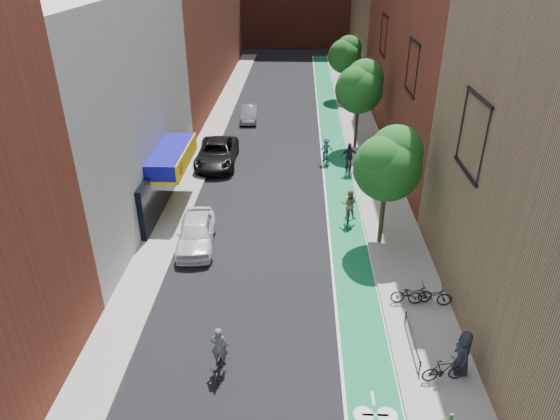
# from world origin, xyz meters

# --- Properties ---
(ground) EXTENTS (160.00, 160.00, 0.00)m
(ground) POSITION_xyz_m (0.00, 0.00, 0.00)
(ground) COLOR black
(ground) RESTS_ON ground
(bike_lane) EXTENTS (2.00, 68.00, 0.01)m
(bike_lane) POSITION_xyz_m (4.00, 26.00, 0.01)
(bike_lane) COLOR #136D49
(bike_lane) RESTS_ON ground
(sidewalk_left) EXTENTS (2.00, 68.00, 0.15)m
(sidewalk_left) POSITION_xyz_m (-6.00, 26.00, 0.07)
(sidewalk_left) COLOR gray
(sidewalk_left) RESTS_ON ground
(sidewalk_right) EXTENTS (3.00, 68.00, 0.15)m
(sidewalk_right) POSITION_xyz_m (6.50, 26.00, 0.07)
(sidewalk_right) COLOR gray
(sidewalk_right) RESTS_ON ground
(building_left_white) EXTENTS (8.00, 20.00, 12.00)m
(building_left_white) POSITION_xyz_m (-11.00, 14.00, 6.00)
(building_left_white) COLOR silver
(building_left_white) RESTS_ON ground
(tree_near) EXTENTS (3.40, 3.36, 6.42)m
(tree_near) POSITION_xyz_m (5.65, 10.02, 4.66)
(tree_near) COLOR #332619
(tree_near) RESTS_ON ground
(tree_mid) EXTENTS (3.55, 3.53, 6.74)m
(tree_mid) POSITION_xyz_m (5.65, 24.02, 4.89)
(tree_mid) COLOR #332619
(tree_mid) RESTS_ON ground
(tree_far) EXTENTS (3.30, 3.25, 6.21)m
(tree_far) POSITION_xyz_m (5.65, 38.02, 4.50)
(tree_far) COLOR #332619
(tree_far) RESTS_ON ground
(parked_car_white) EXTENTS (2.31, 4.78, 1.57)m
(parked_car_white) POSITION_xyz_m (-4.02, 9.46, 0.79)
(parked_car_white) COLOR silver
(parked_car_white) RESTS_ON ground
(parked_car_black) EXTENTS (2.89, 6.00, 1.65)m
(parked_car_black) POSITION_xyz_m (-4.60, 20.46, 0.82)
(parked_car_black) COLOR black
(parked_car_black) RESTS_ON ground
(parked_car_silver) EXTENTS (1.61, 4.12, 1.34)m
(parked_car_silver) POSITION_xyz_m (-3.23, 30.50, 0.67)
(parked_car_silver) COLOR gray
(parked_car_silver) RESTS_ON ground
(cyclist_lead) EXTENTS (0.73, 1.87, 2.02)m
(cyclist_lead) POSITION_xyz_m (-1.51, 0.73, 0.67)
(cyclist_lead) COLOR black
(cyclist_lead) RESTS_ON ground
(cyclist_lane_near) EXTENTS (0.95, 1.58, 2.10)m
(cyclist_lane_near) POSITION_xyz_m (4.12, 12.08, 0.94)
(cyclist_lane_near) COLOR black
(cyclist_lane_near) RESTS_ON ground
(cyclist_lane_mid) EXTENTS (1.15, 1.86, 2.24)m
(cyclist_lane_mid) POSITION_xyz_m (4.70, 19.04, 0.86)
(cyclist_lane_mid) COLOR black
(cyclist_lane_mid) RESTS_ON ground
(cyclist_lane_far) EXTENTS (1.12, 1.84, 1.93)m
(cyclist_lane_far) POSITION_xyz_m (3.20, 20.85, 0.84)
(cyclist_lane_far) COLOR black
(cyclist_lane_far) RESTS_ON ground
(parked_bike_near) EXTENTS (1.87, 0.77, 0.96)m
(parked_bike_near) POSITION_xyz_m (6.26, 4.93, 0.63)
(parked_bike_near) COLOR black
(parked_bike_near) RESTS_ON sidewalk_right
(parked_bike_mid) EXTENTS (1.66, 0.70, 0.97)m
(parked_bike_mid) POSITION_xyz_m (6.56, 0.51, 0.63)
(parked_bike_mid) COLOR black
(parked_bike_mid) RESTS_ON sidewalk_right
(parked_bike_far) EXTENTS (1.88, 0.73, 0.98)m
(parked_bike_far) POSITION_xyz_m (7.04, 4.81, 0.64)
(parked_bike_far) COLOR black
(parked_bike_far) RESTS_ON sidewalk_right
(pedestrian) EXTENTS (0.59, 0.90, 1.82)m
(pedestrian) POSITION_xyz_m (7.31, 0.96, 1.06)
(pedestrian) COLOR black
(pedestrian) RESTS_ON sidewalk_right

